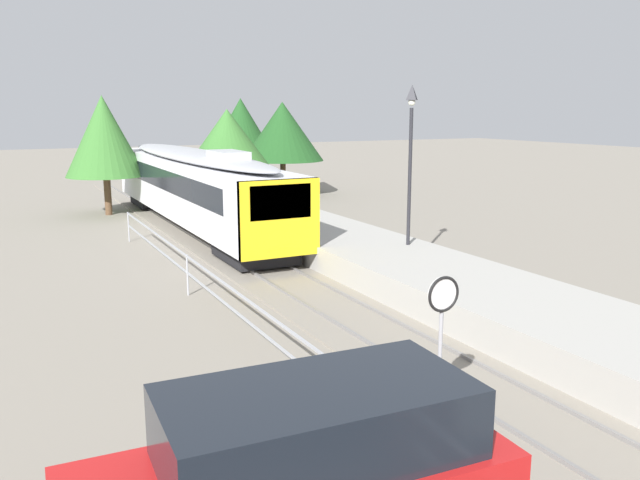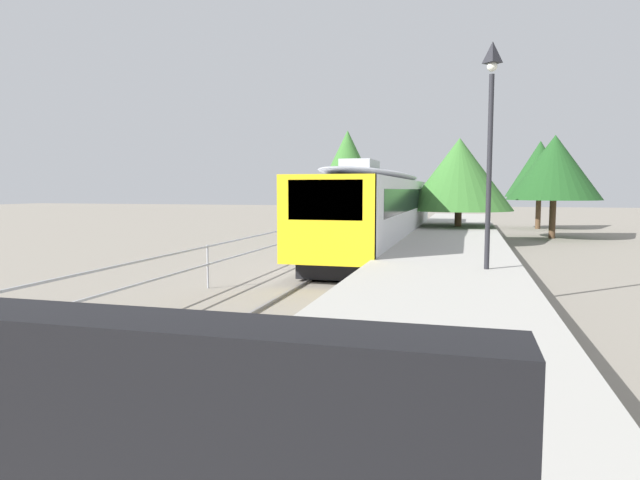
{
  "view_description": "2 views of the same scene",
  "coord_description": "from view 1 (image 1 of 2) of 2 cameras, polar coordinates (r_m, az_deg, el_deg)",
  "views": [
    {
      "loc": [
        -8.23,
        2.62,
        5.45
      ],
      "look_at": [
        0.4,
        19.59,
        1.6
      ],
      "focal_mm": 36.35,
      "sensor_mm": 36.0,
      "label": 1
    },
    {
      "loc": [
        3.82,
        6.93,
        2.81
      ],
      "look_at": [
        0.4,
        19.59,
        1.6
      ],
      "focal_mm": 30.71,
      "sensor_mm": 36.0,
      "label": 2
    }
  ],
  "objects": [
    {
      "name": "ground_plane",
      "position": [
        20.8,
        -11.46,
        -3.99
      ],
      "size": [
        160.0,
        160.0,
        0.0
      ],
      "primitive_type": "plane",
      "color": "gray"
    },
    {
      "name": "track_rails",
      "position": [
        21.74,
        -3.83,
        -3.02
      ],
      "size": [
        3.2,
        60.0,
        0.14
      ],
      "color": "gray",
      "rests_on": "ground"
    },
    {
      "name": "commuter_train",
      "position": [
        30.29,
        -11.07,
        4.96
      ],
      "size": [
        2.82,
        20.23,
        3.74
      ],
      "color": "silver",
      "rests_on": "track_rails"
    },
    {
      "name": "station_platform",
      "position": [
        23.07,
        3.6,
        -1.11
      ],
      "size": [
        3.9,
        60.0,
        0.9
      ],
      "primitive_type": "cube",
      "color": "#A8A59E",
      "rests_on": "ground"
    },
    {
      "name": "platform_lamp_mid_platform",
      "position": [
        21.92,
        8.01,
        9.16
      ],
      "size": [
        0.34,
        0.34,
        5.35
      ],
      "color": "#232328",
      "rests_on": "station_platform"
    },
    {
      "name": "speed_limit_sign",
      "position": [
        10.86,
        10.71,
        -6.6
      ],
      "size": [
        0.61,
        0.1,
        2.81
      ],
      "color": "#9EA0A5",
      "rests_on": "ground"
    },
    {
      "name": "carpark_fence",
      "position": [
        11.53,
        0.73,
        -11.76
      ],
      "size": [
        0.06,
        36.06,
        1.25
      ],
      "color": "#9EA0A5",
      "rests_on": "ground"
    },
    {
      "name": "tree_behind_carpark",
      "position": [
        49.36,
        -6.97,
        9.98
      ],
      "size": [
        4.7,
        4.7,
        6.27
      ],
      "color": "brown",
      "rests_on": "ground"
    },
    {
      "name": "tree_behind_station_far",
      "position": [
        35.53,
        -18.49,
        8.66
      ],
      "size": [
        4.05,
        4.05,
        6.17
      ],
      "color": "brown",
      "rests_on": "ground"
    },
    {
      "name": "tree_distant_left",
      "position": [
        41.83,
        -3.32,
        9.52
      ],
      "size": [
        5.23,
        5.23,
        5.93
      ],
      "color": "brown",
      "rests_on": "ground"
    },
    {
      "name": "tree_distant_centre",
      "position": [
        35.76,
        -8.13,
        8.35
      ],
      "size": [
        5.55,
        5.55,
        5.48
      ],
      "color": "brown",
      "rests_on": "ground"
    }
  ]
}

